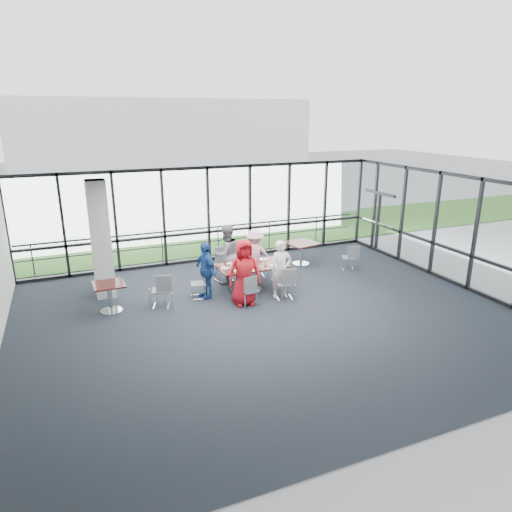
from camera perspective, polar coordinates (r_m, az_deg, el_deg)
name	(u,v)px	position (r m, az deg, el deg)	size (l,w,h in m)	color
floor	(270,317)	(11.41, 1.71, -7.65)	(12.00, 10.00, 0.02)	#1E252D
ceiling	(271,188)	(10.47, 1.87, 8.49)	(12.00, 10.00, 0.04)	silver
wall_front	(417,352)	(6.95, 19.46, -11.25)	(12.00, 0.10, 3.20)	silver
curtain_wall_back	(208,214)	(15.37, -5.98, 5.20)	(12.00, 0.10, 3.20)	white
curtain_wall_right	(461,231)	(14.32, 24.24, 2.84)	(0.10, 10.00, 3.20)	white
exit_door	(378,223)	(17.13, 15.00, 4.07)	(0.12, 1.60, 2.10)	black
structural_column	(101,240)	(12.83, -18.84, 1.91)	(0.50, 0.50, 3.20)	silver
apron	(176,228)	(20.46, -9.95, 3.42)	(80.00, 70.00, 0.02)	gray
grass_strip	(188,239)	(18.56, -8.54, 2.16)	(80.00, 5.00, 0.01)	#2D5F1A
hangar_main	(161,135)	(42.27, -11.76, 14.53)	(24.00, 10.00, 6.00)	silver
guard_rail	(204,242)	(16.20, -6.48, 1.80)	(0.06, 0.06, 12.00)	#2D2D33
main_table	(252,269)	(12.85, -0.52, -1.64)	(1.97, 1.10, 0.75)	#3A130D
side_table_left	(109,289)	(12.05, -17.87, -3.91)	(0.78, 0.78, 0.75)	#3A130D
side_table_right	(301,245)	(15.17, 5.68, 1.32)	(1.11, 1.11, 0.75)	#3A130D
diner_near_left	(244,273)	(11.81, -1.52, -2.08)	(0.86, 0.56, 1.76)	#AC1019
diner_near_right	(281,269)	(12.33, 3.16, -1.68)	(0.58, 0.42, 1.59)	silver
diner_far_left	(226,254)	(13.34, -3.72, 0.22)	(0.86, 0.53, 1.78)	slate
diner_far_right	(255,254)	(13.76, -0.17, 0.21)	(0.98, 0.50, 1.51)	pink
diner_end	(206,270)	(12.38, -6.31, -1.77)	(0.91, 0.50, 1.56)	navy
chair_main_nl	(249,290)	(11.92, -0.86, -4.31)	(0.40, 0.40, 0.83)	slate
chair_main_nr	(284,283)	(12.36, 3.56, -3.42)	(0.43, 0.43, 0.87)	slate
chair_main_fl	(224,265)	(13.66, -4.07, -1.14)	(0.48, 0.48, 0.98)	slate
chair_main_fr	(257,262)	(13.97, 0.07, -0.71)	(0.47, 0.47, 0.96)	slate
chair_main_end	(198,284)	(12.48, -7.21, -3.45)	(0.40, 0.40, 0.82)	slate
chair_spare_la	(161,291)	(12.08, -11.85, -4.25)	(0.43, 0.43, 0.88)	slate
chair_spare_lb	(105,276)	(13.55, -18.36, -2.34)	(0.44, 0.44, 0.90)	slate
chair_spare_r	(348,257)	(14.94, 11.48, -0.18)	(0.39, 0.39, 0.80)	slate
plate_nl	(239,271)	(12.33, -2.19, -1.86)	(0.26, 0.26, 0.01)	white
plate_nr	(275,265)	(12.77, 2.36, -1.18)	(0.26, 0.26, 0.01)	white
plate_fl	(231,264)	(12.93, -3.14, -0.95)	(0.26, 0.26, 0.01)	white
plate_fr	(263,259)	(13.30, 0.92, -0.39)	(0.27, 0.27, 0.01)	white
plate_end	(225,268)	(12.56, -3.88, -1.52)	(0.25, 0.25, 0.01)	white
tumbler_a	(248,266)	(12.50, -1.03, -1.27)	(0.07, 0.07, 0.14)	white
tumbler_b	(265,264)	(12.69, 1.19, -0.99)	(0.07, 0.07, 0.14)	white
tumbler_c	(251,260)	(13.02, -0.57, -0.51)	(0.07, 0.07, 0.14)	white
tumbler_d	(230,267)	(12.47, -3.33, -1.36)	(0.07, 0.07, 0.14)	white
menu_a	(252,270)	(12.37, -0.48, -1.81)	(0.29, 0.21, 0.00)	silver
menu_b	(281,264)	(12.92, 3.09, -0.99)	(0.28, 0.19, 0.00)	silver
menu_c	(252,260)	(13.26, -0.55, -0.47)	(0.31, 0.22, 0.00)	silver
condiment_caddy	(251,264)	(12.83, -0.58, -1.02)	(0.10, 0.07, 0.04)	black
ketchup_bottle	(251,261)	(12.87, -0.65, -0.62)	(0.06, 0.06, 0.18)	#A4121A
green_bottle	(253,261)	(12.88, -0.44, -0.57)	(0.05, 0.05, 0.20)	#207B24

